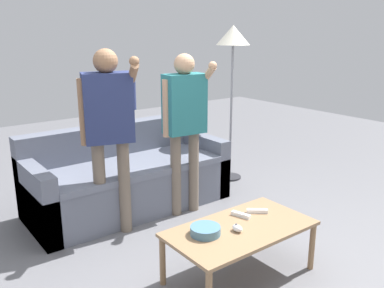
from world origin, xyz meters
TOP-DOWN VIEW (x-y plane):
  - ground_plane at (0.00, 0.00)m, footprint 12.00×12.00m
  - couch at (-0.02, 1.35)m, footprint 2.01×0.85m
  - coffee_table at (0.02, -0.28)m, footprint 1.08×0.58m
  - snack_bowl at (-0.25, -0.21)m, footprint 0.21×0.21m
  - game_remote_nunchuk at (-0.05, -0.31)m, footprint 0.06×0.09m
  - floor_lamp at (1.40, 1.35)m, footprint 0.39×0.39m
  - player_left at (-0.40, 0.91)m, footprint 0.47×0.44m
  - player_right at (0.37, 0.88)m, footprint 0.46×0.36m
  - game_remote_wand_near at (0.29, -0.18)m, footprint 0.15×0.13m
  - game_remote_wand_far at (0.14, -0.15)m, footprint 0.08×0.16m

SIDE VIEW (x-z plane):
  - ground_plane at x=0.00m, z-range 0.00..0.00m
  - couch at x=-0.02m, z-range -0.11..0.71m
  - coffee_table at x=0.02m, z-range 0.16..0.56m
  - game_remote_wand_near at x=0.29m, z-range 0.40..0.43m
  - game_remote_wand_far at x=0.14m, z-range 0.40..0.43m
  - game_remote_nunchuk at x=-0.05m, z-range 0.40..0.45m
  - snack_bowl at x=-0.25m, z-range 0.40..0.46m
  - player_right at x=0.37m, z-range 0.20..1.77m
  - player_left at x=-0.40m, z-range 0.21..1.84m
  - floor_lamp at x=1.40m, z-range 0.70..2.53m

